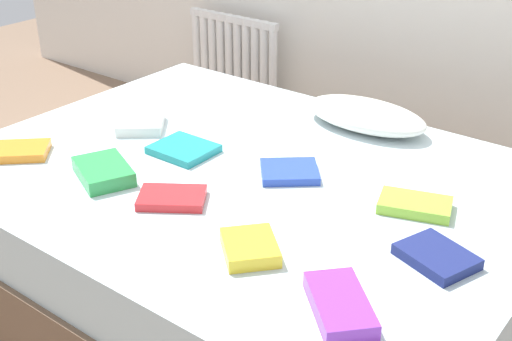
# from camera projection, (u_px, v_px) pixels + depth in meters

# --- Properties ---
(ground_plane) EXTENTS (8.00, 8.00, 0.00)m
(ground_plane) POSITION_uv_depth(u_px,v_px,m) (248.00, 289.00, 2.53)
(ground_plane) COLOR #7F6651
(bed) EXTENTS (2.00, 1.50, 0.50)m
(bed) POSITION_uv_depth(u_px,v_px,m) (248.00, 233.00, 2.42)
(bed) COLOR brown
(bed) RESTS_ON ground
(radiator) EXTENTS (0.59, 0.04, 0.55)m
(radiator) POSITION_uv_depth(u_px,v_px,m) (233.00, 64.00, 3.78)
(radiator) COLOR white
(radiator) RESTS_ON ground
(pillow) EXTENTS (0.50, 0.26, 0.10)m
(pillow) POSITION_uv_depth(u_px,v_px,m) (366.00, 115.00, 2.61)
(pillow) COLOR white
(pillow) RESTS_ON bed
(textbook_lime) EXTENTS (0.25, 0.19, 0.03)m
(textbook_lime) POSITION_uv_depth(u_px,v_px,m) (415.00, 205.00, 2.06)
(textbook_lime) COLOR #8CC638
(textbook_lime) RESTS_ON bed
(textbook_green) EXTENTS (0.27, 0.24, 0.05)m
(textbook_green) POSITION_uv_depth(u_px,v_px,m) (103.00, 172.00, 2.24)
(textbook_green) COLOR green
(textbook_green) RESTS_ON bed
(textbook_teal) EXTENTS (0.21, 0.18, 0.03)m
(textbook_teal) POSITION_uv_depth(u_px,v_px,m) (184.00, 149.00, 2.42)
(textbook_teal) COLOR teal
(textbook_teal) RESTS_ON bed
(textbook_white) EXTENTS (0.25, 0.26, 0.04)m
(textbook_white) POSITION_uv_depth(u_px,v_px,m) (141.00, 123.00, 2.62)
(textbook_white) COLOR white
(textbook_white) RESTS_ON bed
(textbook_yellow) EXTENTS (0.22, 0.22, 0.04)m
(textbook_yellow) POSITION_uv_depth(u_px,v_px,m) (250.00, 248.00, 1.85)
(textbook_yellow) COLOR yellow
(textbook_yellow) RESTS_ON bed
(textbook_purple) EXTENTS (0.26, 0.25, 0.05)m
(textbook_purple) POSITION_uv_depth(u_px,v_px,m) (340.00, 305.00, 1.62)
(textbook_purple) COLOR purple
(textbook_purple) RESTS_ON bed
(textbook_red) EXTENTS (0.25, 0.23, 0.03)m
(textbook_red) POSITION_uv_depth(u_px,v_px,m) (172.00, 198.00, 2.11)
(textbook_red) COLOR red
(textbook_red) RESTS_ON bed
(textbook_navy) EXTENTS (0.23, 0.21, 0.03)m
(textbook_navy) POSITION_uv_depth(u_px,v_px,m) (437.00, 257.00, 1.82)
(textbook_navy) COLOR navy
(textbook_navy) RESTS_ON bed
(textbook_blue) EXTENTS (0.25, 0.25, 0.03)m
(textbook_blue) POSITION_uv_depth(u_px,v_px,m) (289.00, 172.00, 2.27)
(textbook_blue) COLOR #2847B7
(textbook_blue) RESTS_ON bed
(textbook_orange) EXTENTS (0.27, 0.26, 0.03)m
(textbook_orange) POSITION_uv_depth(u_px,v_px,m) (15.00, 151.00, 2.41)
(textbook_orange) COLOR orange
(textbook_orange) RESTS_ON bed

